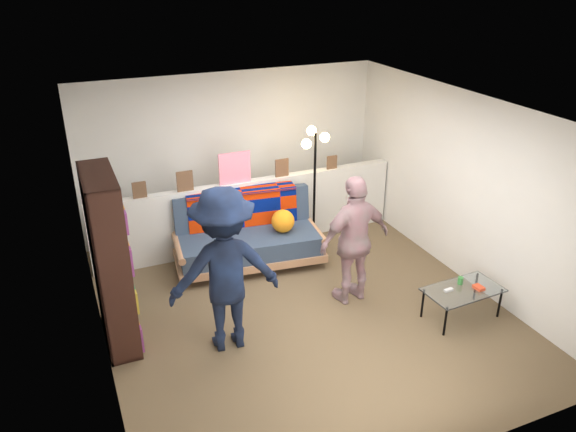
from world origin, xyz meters
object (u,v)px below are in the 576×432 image
(floor_lamp, at_px, (314,162))
(person_left, at_px, (225,270))
(bookshelf, at_px, (111,267))
(coffee_table, at_px, (463,291))
(person_right, at_px, (355,240))
(futon_sofa, at_px, (249,236))

(floor_lamp, distance_m, person_left, 2.67)
(bookshelf, distance_m, coffee_table, 3.94)
(bookshelf, height_order, person_right, bookshelf)
(futon_sofa, relative_size, floor_lamp, 1.20)
(coffee_table, xyz_separation_m, person_right, (-0.98, 0.85, 0.45))
(futon_sofa, xyz_separation_m, coffee_table, (1.83, -2.21, -0.05))
(bookshelf, bearing_deg, futon_sofa, 28.93)
(bookshelf, xyz_separation_m, person_right, (2.75, -0.32, -0.10))
(bookshelf, relative_size, coffee_table, 2.10)
(bookshelf, relative_size, person_right, 1.20)
(person_right, bearing_deg, person_left, 1.54)
(futon_sofa, relative_size, person_left, 1.14)
(person_left, bearing_deg, person_right, -167.38)
(floor_lamp, bearing_deg, person_left, -135.99)
(coffee_table, distance_m, person_left, 2.78)
(bookshelf, xyz_separation_m, person_left, (1.07, -0.56, 0.01))
(futon_sofa, height_order, coffee_table, futon_sofa)
(futon_sofa, height_order, person_right, person_right)
(person_left, xyz_separation_m, person_right, (1.68, 0.24, -0.11))
(person_right, bearing_deg, bookshelf, -13.13)
(coffee_table, height_order, person_right, person_right)
(futon_sofa, xyz_separation_m, floor_lamp, (1.09, 0.24, 0.83))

